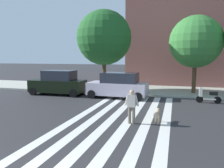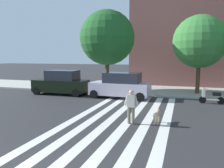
# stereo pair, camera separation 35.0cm
# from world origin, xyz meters

# --- Properties ---
(ground_plane) EXTENTS (160.00, 160.00, 0.00)m
(ground_plane) POSITION_xyz_m (0.00, 7.06, 0.00)
(ground_plane) COLOR #2B2B2D
(sidewalk_far) EXTENTS (80.00, 6.00, 0.15)m
(sidewalk_far) POSITION_xyz_m (0.00, 17.12, 0.07)
(sidewalk_far) COLOR #AAAEA0
(sidewalk_far) RESTS_ON ground_plane
(crosswalk_stripes) EXTENTS (4.95, 13.52, 0.01)m
(crosswalk_stripes) POSITION_xyz_m (0.62, 7.06, 0.00)
(crosswalk_stripes) COLOR silver
(crosswalk_stripes) RESTS_ON ground_plane
(parked_car_near_curb) EXTENTS (4.65, 1.95, 2.05)m
(parked_car_near_curb) POSITION_xyz_m (-6.24, 12.88, 0.98)
(parked_car_near_curb) COLOR black
(parked_car_near_curb) RESTS_ON ground_plane
(parked_car_behind_first) EXTENTS (4.63, 2.17, 1.98)m
(parked_car_behind_first) POSITION_xyz_m (-1.00, 12.88, 0.96)
(parked_car_behind_first) COLOR #BDB2C2
(parked_car_behind_first) RESTS_ON ground_plane
(parked_scooter) EXTENTS (1.63, 0.50, 1.11)m
(parked_scooter) POSITION_xyz_m (5.49, 12.67, 0.48)
(parked_scooter) COLOR black
(parked_scooter) RESTS_ON ground_plane
(street_tree_nearest) EXTENTS (4.84, 4.84, 7.13)m
(street_tree_nearest) POSITION_xyz_m (-2.92, 15.23, 4.85)
(street_tree_nearest) COLOR #4C3823
(street_tree_nearest) RESTS_ON sidewalk_far
(street_tree_middle) EXTENTS (4.31, 4.31, 6.43)m
(street_tree_middle) POSITION_xyz_m (4.77, 16.13, 4.41)
(street_tree_middle) COLOR #4C3823
(street_tree_middle) RESTS_ON sidewalk_far
(pedestrian_dog_walker) EXTENTS (0.71, 0.25, 1.64)m
(pedestrian_dog_walker) POSITION_xyz_m (1.29, 6.54, 0.93)
(pedestrian_dog_walker) COLOR #6B6051
(pedestrian_dog_walker) RESTS_ON ground_plane
(dog_on_leash) EXTENTS (0.28, 1.05, 0.65)m
(dog_on_leash) POSITION_xyz_m (2.45, 7.01, 0.44)
(dog_on_leash) COLOR tan
(dog_on_leash) RESTS_ON ground_plane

